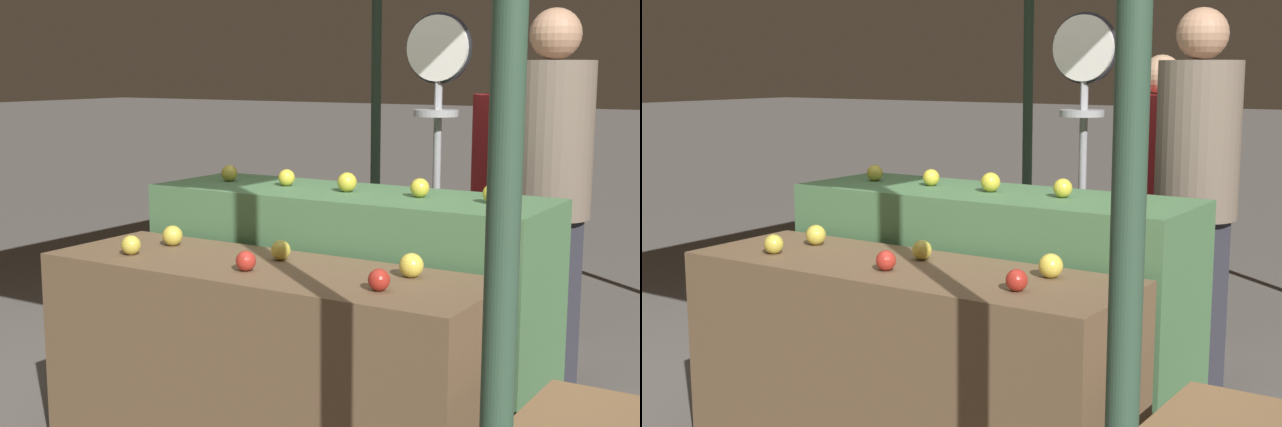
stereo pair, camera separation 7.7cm
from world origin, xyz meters
TOP-DOWN VIEW (x-y plane):
  - display_counter_front at (0.00, 0.00)m, footprint 1.67×0.55m
  - display_counter_back at (0.00, 0.60)m, footprint 1.67×0.55m
  - apple_front_0 at (-0.53, -0.11)m, footprint 0.07×0.07m
  - apple_front_1 at (-0.00, -0.10)m, footprint 0.07×0.07m
  - apple_front_2 at (0.52, -0.10)m, footprint 0.07×0.07m
  - apple_front_3 at (-0.51, 0.10)m, footprint 0.08×0.08m
  - apple_front_4 at (0.00, 0.11)m, footprint 0.07×0.07m
  - apple_front_5 at (0.53, 0.12)m, footprint 0.08×0.08m
  - apple_back_0 at (-0.62, 0.61)m, footprint 0.07×0.07m
  - apple_back_1 at (-0.31, 0.61)m, footprint 0.07×0.07m
  - apple_back_2 at (0.00, 0.59)m, footprint 0.08×0.08m
  - apple_back_3 at (0.32, 0.61)m, footprint 0.07×0.07m
  - apple_back_4 at (0.62, 0.61)m, footprint 0.07×0.07m
  - produce_scale at (0.13, 1.16)m, footprint 0.31×0.20m
  - person_vendor_at_scale at (0.57, 1.42)m, footprint 0.49×0.49m
  - person_customer_left at (0.19, 1.96)m, footprint 0.48×0.48m

SIDE VIEW (x-z plane):
  - display_counter_front at x=0.00m, z-range 0.00..0.78m
  - display_counter_back at x=0.00m, z-range 0.00..0.98m
  - apple_front_2 at x=0.52m, z-range 0.78..0.85m
  - apple_front_1 at x=0.00m, z-range 0.78..0.85m
  - apple_front_4 at x=0.00m, z-range 0.78..0.86m
  - apple_front_0 at x=-0.53m, z-range 0.78..0.86m
  - apple_front_3 at x=-0.51m, z-range 0.78..0.86m
  - apple_front_5 at x=0.53m, z-range 0.78..0.87m
  - person_customer_left at x=0.19m, z-range 0.10..1.65m
  - person_vendor_at_scale at x=0.57m, z-range 0.13..1.87m
  - apple_back_1 at x=-0.31m, z-range 0.98..1.05m
  - apple_back_0 at x=-0.62m, z-range 0.98..1.05m
  - apple_back_4 at x=0.62m, z-range 0.98..1.05m
  - apple_back_3 at x=0.32m, z-range 0.98..1.05m
  - apple_back_2 at x=0.00m, z-range 0.98..1.06m
  - produce_scale at x=0.13m, z-range 0.41..2.13m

